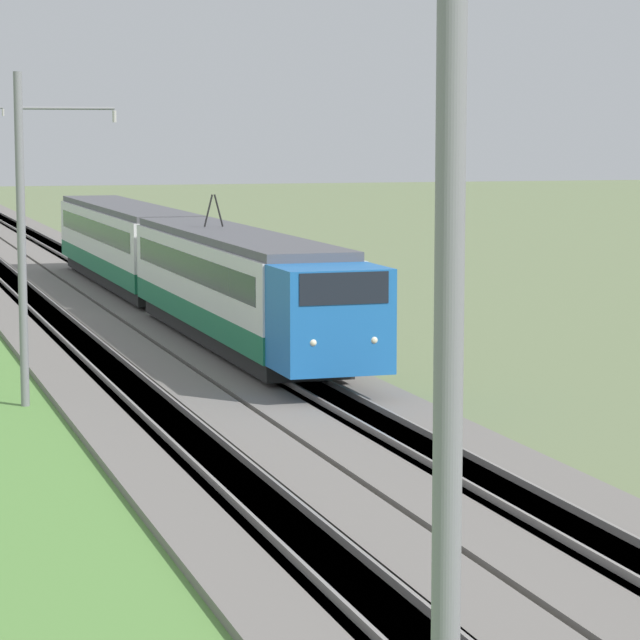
# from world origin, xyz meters

# --- Properties ---
(ballast_main) EXTENTS (240.00, 4.40, 0.30)m
(ballast_main) POSITION_xyz_m (50.00, 0.00, 0.15)
(ballast_main) COLOR slate
(ballast_main) RESTS_ON ground
(ballast_adjacent) EXTENTS (240.00, 4.40, 0.30)m
(ballast_adjacent) POSITION_xyz_m (50.00, -4.57, 0.15)
(ballast_adjacent) COLOR slate
(ballast_adjacent) RESTS_ON ground
(track_main) EXTENTS (240.00, 1.57, 0.45)m
(track_main) POSITION_xyz_m (50.00, 0.00, 0.16)
(track_main) COLOR #4C4238
(track_main) RESTS_ON ground
(track_adjacent) EXTENTS (240.00, 1.57, 0.45)m
(track_adjacent) POSITION_xyz_m (50.00, -4.57, 0.16)
(track_adjacent) COLOR #4C4238
(track_adjacent) RESTS_ON ground
(passenger_train) EXTENTS (40.85, 2.91, 5.00)m
(passenger_train) POSITION_xyz_m (51.86, -4.57, 2.34)
(passenger_train) COLOR blue
(passenger_train) RESTS_ON ground
(catenary_mast_near) EXTENTS (0.22, 2.56, 9.33)m
(catenary_mast_near) POSITION_xyz_m (6.08, 2.84, 4.81)
(catenary_mast_near) COLOR slate
(catenary_mast_near) RESTS_ON ground
(catenary_mast_mid) EXTENTS (0.22, 2.56, 8.54)m
(catenary_mast_mid) POSITION_xyz_m (34.40, 2.84, 4.41)
(catenary_mast_mid) COLOR slate
(catenary_mast_mid) RESTS_ON ground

